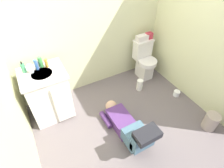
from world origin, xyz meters
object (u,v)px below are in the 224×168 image
at_px(bottle_green, 41,62).
at_px(trash_can, 211,121).
at_px(person_plumber, 128,127).
at_px(soap_dispenser, 23,68).
at_px(faucet, 38,64).
at_px(toilet_paper_roll, 177,93).
at_px(toilet, 144,60).
at_px(vanity_cabinet, 49,94).
at_px(bottle_amber, 46,63).
at_px(tissue_box, 142,38).
at_px(paper_towel_roll, 140,85).
at_px(bottle_clear, 30,69).
at_px(bottle_blue, 36,65).
at_px(toiletry_bag, 149,36).

distance_m(bottle_green, trash_can, 2.58).
relative_size(person_plumber, soap_dispenser, 6.42).
height_order(faucet, toilet_paper_roll, faucet).
bearing_deg(toilet, trash_can, -85.11).
height_order(vanity_cabinet, bottle_amber, bottle_amber).
xyz_separation_m(vanity_cabinet, tissue_box, (1.79, 0.20, 0.38)).
distance_m(soap_dispenser, toilet_paper_roll, 2.50).
bearing_deg(faucet, paper_towel_roll, -13.05).
height_order(bottle_clear, bottle_green, bottle_green).
xyz_separation_m(soap_dispenser, trash_can, (2.16, -1.52, -0.75)).
height_order(bottle_blue, trash_can, bottle_blue).
xyz_separation_m(toiletry_bag, bottle_amber, (-1.84, -0.09, 0.07)).
relative_size(bottle_blue, trash_can, 0.54).
bearing_deg(vanity_cabinet, trash_can, -35.46).
bearing_deg(toilet, bottle_green, 178.97).
relative_size(soap_dispenser, toilet_paper_roll, 1.51).
height_order(toiletry_bag, bottle_green, bottle_green).
xyz_separation_m(toilet, soap_dispenser, (-2.03, 0.02, 0.52)).
xyz_separation_m(toiletry_bag, soap_dispenser, (-2.13, -0.07, 0.08)).
bearing_deg(bottle_green, vanity_cabinet, -103.87).
bearing_deg(bottle_amber, person_plumber, -54.56).
height_order(toilet, bottle_clear, bottle_clear).
height_order(toilet, soap_dispenser, soap_dispenser).
distance_m(toilet, paper_towel_roll, 0.51).
xyz_separation_m(vanity_cabinet, person_plumber, (0.83, -0.92, -0.24)).
bearing_deg(vanity_cabinet, bottle_green, 76.13).
height_order(toilet, bottle_blue, bottle_blue).
bearing_deg(paper_towel_roll, toilet_paper_roll, -43.02).
xyz_separation_m(faucet, tissue_box, (1.79, 0.05, -0.07)).
xyz_separation_m(faucet, toilet_paper_roll, (2.03, -0.81, -0.82)).
bearing_deg(bottle_amber, faucet, 159.90).
relative_size(toilet, bottle_blue, 5.12).
bearing_deg(tissue_box, toilet_paper_roll, -74.88).
xyz_separation_m(bottle_clear, bottle_green, (0.15, 0.07, 0.01)).
height_order(toilet, faucet, faucet).
relative_size(faucet, soap_dispenser, 0.60).
bearing_deg(bottle_amber, bottle_green, 153.20).
distance_m(bottle_clear, bottle_green, 0.17).
bearing_deg(vanity_cabinet, paper_towel_roll, -7.81).
bearing_deg(trash_can, soap_dispenser, 144.75).
bearing_deg(person_plumber, bottle_amber, 125.44).
xyz_separation_m(person_plumber, paper_towel_roll, (0.70, 0.71, -0.07)).
bearing_deg(person_plumber, trash_can, -23.05).
height_order(tissue_box, paper_towel_roll, tissue_box).
bearing_deg(vanity_cabinet, faucet, 91.31).
xyz_separation_m(person_plumber, toiletry_bag, (1.11, 1.12, 0.63)).
distance_m(paper_towel_roll, toilet_paper_roll, 0.67).
relative_size(toilet, vanity_cabinet, 0.91).
height_order(faucet, soap_dispenser, soap_dispenser).
bearing_deg(tissue_box, bottle_clear, -176.16).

